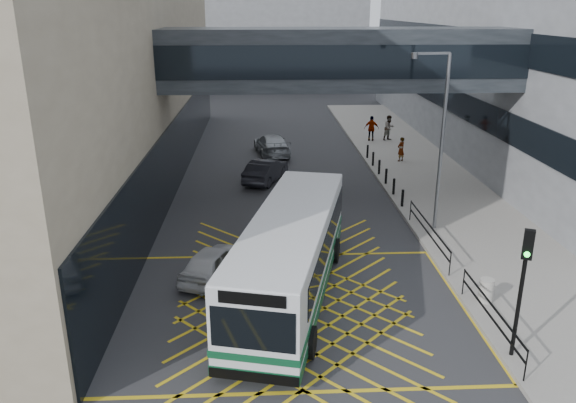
{
  "coord_description": "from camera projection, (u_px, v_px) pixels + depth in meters",
  "views": [
    {
      "loc": [
        -1.02,
        -17.26,
        9.98
      ],
      "look_at": [
        0.0,
        4.0,
        2.6
      ],
      "focal_mm": 35.0,
      "sensor_mm": 36.0,
      "label": 1
    }
  ],
  "objects": [
    {
      "name": "ground",
      "position": [
        293.0,
        309.0,
        19.6
      ],
      "size": [
        120.0,
        120.0,
        0.0
      ],
      "primitive_type": "plane",
      "color": "#333335"
    },
    {
      "name": "litter_bin",
      "position": [
        486.0,
        290.0,
        19.68
      ],
      "size": [
        0.49,
        0.49,
        0.85
      ],
      "primitive_type": "cylinder",
      "color": "#ADA89E",
      "rests_on": "pavement"
    },
    {
      "name": "pedestrian_b",
      "position": [
        389.0,
        128.0,
        43.53
      ],
      "size": [
        1.09,
        0.94,
        1.93
      ],
      "primitive_type": "imported",
      "rotation": [
        0.0,
        0.0,
        0.52
      ],
      "color": "gray",
      "rests_on": "pavement"
    },
    {
      "name": "pavement",
      "position": [
        427.0,
        179.0,
        34.14
      ],
      "size": [
        6.0,
        54.0,
        0.16
      ],
      "primitive_type": "cube",
      "color": "gray",
      "rests_on": "ground"
    },
    {
      "name": "traffic_light",
      "position": [
        523.0,
        276.0,
        15.8
      ],
      "size": [
        0.34,
        0.49,
        4.1
      ],
      "rotation": [
        0.0,
        0.0,
        -0.43
      ],
      "color": "black",
      "rests_on": "pavement"
    },
    {
      "name": "pedestrian_c",
      "position": [
        372.0,
        129.0,
        43.33
      ],
      "size": [
        1.22,
        0.77,
        1.92
      ],
      "primitive_type": "imported",
      "rotation": [
        0.0,
        0.0,
        2.93
      ],
      "color": "gray",
      "rests_on": "pavement"
    },
    {
      "name": "skybridge",
      "position": [
        339.0,
        59.0,
        28.61
      ],
      "size": [
        20.0,
        4.1,
        3.0
      ],
      "color": "#292E34",
      "rests_on": "ground"
    },
    {
      "name": "pedestrian_a",
      "position": [
        401.0,
        149.0,
        37.62
      ],
      "size": [
        0.79,
        0.75,
        1.61
      ],
      "primitive_type": "imported",
      "rotation": [
        0.0,
        0.0,
        3.77
      ],
      "color": "gray",
      "rests_on": "pavement"
    },
    {
      "name": "bus",
      "position": [
        291.0,
        252.0,
        20.08
      ],
      "size": [
        5.1,
        11.45,
        3.13
      ],
      "rotation": [
        0.0,
        0.0,
        -0.24
      ],
      "color": "silver",
      "rests_on": "ground"
    },
    {
      "name": "street_lamp",
      "position": [
        439.0,
        132.0,
        24.91
      ],
      "size": [
        1.83,
        0.45,
        8.03
      ],
      "rotation": [
        0.0,
        0.0,
        0.13
      ],
      "color": "slate",
      "rests_on": "pavement"
    },
    {
      "name": "box_junction",
      "position": [
        293.0,
        309.0,
        19.6
      ],
      "size": [
        12.0,
        9.0,
        0.01
      ],
      "color": "gold",
      "rests_on": "ground"
    },
    {
      "name": "bollards",
      "position": [
        383.0,
        171.0,
        33.84
      ],
      "size": [
        0.14,
        10.14,
        0.9
      ],
      "color": "black",
      "rests_on": "pavement"
    },
    {
      "name": "car_dark",
      "position": [
        266.0,
        170.0,
        33.78
      ],
      "size": [
        3.22,
        4.76,
        1.39
      ],
      "primitive_type": "imported",
      "rotation": [
        0.0,
        0.0,
        2.77
      ],
      "color": "black",
      "rests_on": "ground"
    },
    {
      "name": "car_white",
      "position": [
        213.0,
        262.0,
        21.74
      ],
      "size": [
        3.0,
        4.38,
        1.29
      ],
      "primitive_type": "imported",
      "rotation": [
        0.0,
        0.0,
        2.77
      ],
      "color": "silver",
      "rests_on": "ground"
    },
    {
      "name": "car_silver",
      "position": [
        272.0,
        144.0,
        39.92
      ],
      "size": [
        2.85,
        5.27,
        1.56
      ],
      "primitive_type": "imported",
      "rotation": [
        0.0,
        0.0,
        3.29
      ],
      "color": "#93989B",
      "rests_on": "ground"
    },
    {
      "name": "building_far",
      "position": [
        252.0,
        15.0,
        73.19
      ],
      "size": [
        28.0,
        16.0,
        18.0
      ],
      "primitive_type": "cube",
      "color": "gray",
      "rests_on": "ground"
    },
    {
      "name": "kerb_railings",
      "position": [
        453.0,
        261.0,
        21.27
      ],
      "size": [
        0.05,
        12.54,
        1.0
      ],
      "color": "black",
      "rests_on": "pavement"
    }
  ]
}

